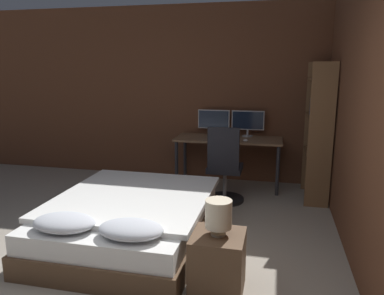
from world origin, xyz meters
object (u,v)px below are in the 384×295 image
(bed, at_px, (130,220))
(keyboard, at_px, (227,140))
(office_chair, at_px, (224,172))
(monitor_right, at_px, (248,122))
(monitor_left, at_px, (214,120))
(bookshelf, at_px, (319,125))
(bedside_lamp, at_px, (219,214))
(nightstand, at_px, (218,263))
(computer_mouse, at_px, (246,140))
(desk, at_px, (228,144))

(bed, distance_m, keyboard, 2.05)
(bed, height_order, office_chair, office_chair)
(monitor_right, height_order, office_chair, monitor_right)
(monitor_right, bearing_deg, monitor_left, 180.00)
(keyboard, distance_m, bookshelf, 1.27)
(keyboard, bearing_deg, bookshelf, -5.94)
(bedside_lamp, distance_m, bookshelf, 2.59)
(keyboard, bearing_deg, office_chair, -84.80)
(bed, xyz_separation_m, monitor_right, (0.99, 2.26, 0.73))
(monitor_right, relative_size, keyboard, 1.35)
(nightstand, distance_m, monitor_right, 3.02)
(bed, relative_size, monitor_left, 4.02)
(monitor_right, xyz_separation_m, computer_mouse, (0.01, -0.42, -0.21))
(bed, relative_size, bedside_lamp, 6.86)
(computer_mouse, bearing_deg, monitor_right, 91.46)
(monitor_left, distance_m, bookshelf, 1.58)
(nightstand, bearing_deg, office_chair, 96.74)
(computer_mouse, distance_m, office_chair, 0.64)
(desk, bearing_deg, bedside_lamp, -84.04)
(desk, height_order, computer_mouse, computer_mouse)
(bed, height_order, bedside_lamp, bedside_lamp)
(nightstand, relative_size, monitor_left, 1.00)
(bed, xyz_separation_m, bedside_lamp, (1.02, -0.68, 0.42))
(monitor_left, distance_m, keyboard, 0.54)
(desk, bearing_deg, bed, -109.71)
(nightstand, xyz_separation_m, keyboard, (-0.28, 2.52, 0.50))
(monitor_right, relative_size, bookshelf, 0.27)
(computer_mouse, bearing_deg, office_chair, -114.77)
(computer_mouse, height_order, office_chair, office_chair)
(bedside_lamp, bearing_deg, bed, 146.37)
(bed, distance_m, desk, 2.21)
(keyboard, xyz_separation_m, computer_mouse, (0.27, 0.00, 0.01))
(desk, xyz_separation_m, keyboard, (0.00, -0.21, 0.10))
(keyboard, bearing_deg, bed, -111.72)
(keyboard, bearing_deg, desk, 90.00)
(bookshelf, bearing_deg, keyboard, 174.06)
(computer_mouse, relative_size, bookshelf, 0.04)
(monitor_left, xyz_separation_m, keyboard, (0.26, -0.42, -0.22))
(nightstand, xyz_separation_m, bedside_lamp, (0.00, 0.00, 0.41))
(monitor_left, xyz_separation_m, office_chair, (0.30, -0.90, -0.55))
(bed, bearing_deg, computer_mouse, 61.40)
(nightstand, distance_m, monitor_left, 3.07)
(monitor_left, bearing_deg, nightstand, -79.49)
(bedside_lamp, bearing_deg, desk, 95.96)
(office_chair, distance_m, bookshelf, 1.38)
(computer_mouse, bearing_deg, nightstand, -89.68)
(nightstand, relative_size, bedside_lamp, 1.71)
(keyboard, height_order, computer_mouse, computer_mouse)
(nightstand, bearing_deg, monitor_right, 90.48)
(nightstand, bearing_deg, desk, 95.96)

